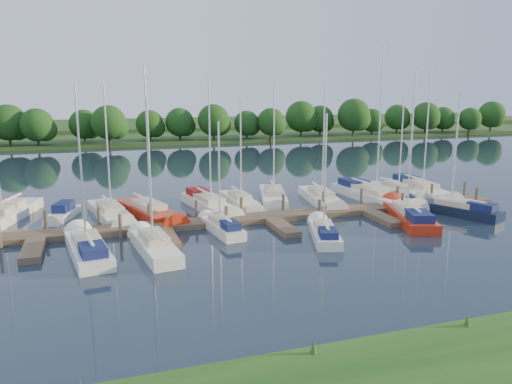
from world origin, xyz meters
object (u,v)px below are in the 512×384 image
object	(u,v)px
sailboat_n_0	(4,217)
motorboat	(63,214)
dock	(271,219)
sailboat_n_5	(240,202)
sailboat_s_2	(222,228)

from	to	relation	value
sailboat_n_0	motorboat	distance (m)	4.19
sailboat_n_0	motorboat	xyz separation A→B (m)	(4.15, -0.63, 0.04)
sailboat_n_0	motorboat	bearing A→B (deg)	-171.61
dock	sailboat_n_0	distance (m)	19.93
sailboat_n_0	motorboat	world-z (taller)	sailboat_n_0
motorboat	sailboat_n_0	bearing A→B (deg)	9.20
dock	sailboat_n_0	size ratio (longest dim) A/B	3.30
sailboat_n_5	motorboat	bearing A→B (deg)	-2.77
motorboat	sailboat_s_2	bearing A→B (deg)	162.57
sailboat_n_5	sailboat_s_2	bearing A→B (deg)	62.40
sailboat_n_5	sailboat_s_2	distance (m)	8.08
dock	motorboat	world-z (taller)	motorboat
motorboat	sailboat_s_2	size ratio (longest dim) A/B	0.58
sailboat_n_0	sailboat_s_2	distance (m)	16.73
dock	motorboat	xyz separation A→B (m)	(-14.65, 6.00, 0.13)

